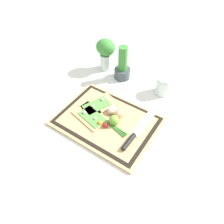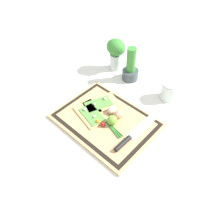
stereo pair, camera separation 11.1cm
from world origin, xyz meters
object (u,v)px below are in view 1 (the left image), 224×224
at_px(pizza_slice_near, 91,116).
at_px(cherry_tomato_yellow, 100,123).
at_px(knife, 134,136).
at_px(egg_brown, 119,113).
at_px(lime, 114,120).
at_px(herb_pot, 122,67).
at_px(cherry_tomato_red, 105,125).
at_px(pizza_slice_far, 98,105).
at_px(egg_pink, 112,110).
at_px(herb_glass, 106,52).
at_px(sauce_jar, 163,86).

relative_size(pizza_slice_near, cherry_tomato_yellow, 9.13).
xyz_separation_m(knife, egg_brown, (-0.13, 0.07, 0.01)).
bearing_deg(pizza_slice_near, lime, 12.34).
bearing_deg(knife, herb_pot, 128.39).
relative_size(cherry_tomato_red, herb_pot, 0.12).
bearing_deg(pizza_slice_far, lime, -23.19).
bearing_deg(herb_pot, egg_pink, -67.96).
relative_size(pizza_slice_far, lime, 4.07).
bearing_deg(herb_pot, herb_glass, 171.16).
bearing_deg(egg_brown, knife, -29.76).
relative_size(lime, sauce_jar, 0.48).
bearing_deg(lime, herb_pot, 115.86).
relative_size(knife, sauce_jar, 2.67).
distance_m(pizza_slice_near, herb_pot, 0.39).
xyz_separation_m(lime, herb_pot, (-0.17, 0.35, 0.03)).
height_order(egg_brown, egg_pink, same).
bearing_deg(lime, cherry_tomato_red, -121.84).
relative_size(knife, herb_glass, 1.40).
distance_m(cherry_tomato_yellow, herb_pot, 0.42).
relative_size(knife, lime, 5.50).
relative_size(pizza_slice_far, herb_glass, 1.03).
bearing_deg(knife, lime, 172.71).
distance_m(egg_brown, egg_pink, 0.05).
distance_m(pizza_slice_far, lime, 0.15).
xyz_separation_m(knife, cherry_tomato_red, (-0.15, -0.02, 0.00)).
bearing_deg(egg_pink, lime, -47.49).
height_order(cherry_tomato_red, cherry_tomato_yellow, cherry_tomato_red).
height_order(knife, cherry_tomato_yellow, same).
xyz_separation_m(pizza_slice_near, lime, (0.12, 0.03, 0.02)).
distance_m(cherry_tomato_yellow, herb_glass, 0.50).
height_order(knife, herb_glass, herb_glass).
distance_m(egg_pink, cherry_tomato_yellow, 0.10).
height_order(pizza_slice_far, egg_pink, egg_pink).
height_order(knife, egg_pink, egg_pink).
bearing_deg(sauce_jar, knife, -86.12).
bearing_deg(pizza_slice_near, pizza_slice_far, 100.06).
bearing_deg(pizza_slice_far, egg_pink, -2.26).
xyz_separation_m(egg_pink, herb_pot, (-0.12, 0.30, 0.03)).
bearing_deg(sauce_jar, lime, -104.75).
xyz_separation_m(pizza_slice_near, egg_brown, (0.12, 0.08, 0.02)).
height_order(sauce_jar, herb_glass, herb_glass).
relative_size(lime, herb_glass, 0.25).
bearing_deg(knife, cherry_tomato_yellow, -171.08).
bearing_deg(egg_brown, cherry_tomato_yellow, -116.94).
relative_size(lime, cherry_tomato_yellow, 2.33).
xyz_separation_m(cherry_tomato_yellow, sauce_jar, (0.15, 0.41, 0.02)).
xyz_separation_m(pizza_slice_far, herb_glass, (-0.17, 0.32, 0.10)).
xyz_separation_m(pizza_slice_near, egg_pink, (0.07, 0.08, 0.02)).
relative_size(knife, cherry_tomato_yellow, 12.79).
height_order(pizza_slice_near, egg_pink, egg_pink).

